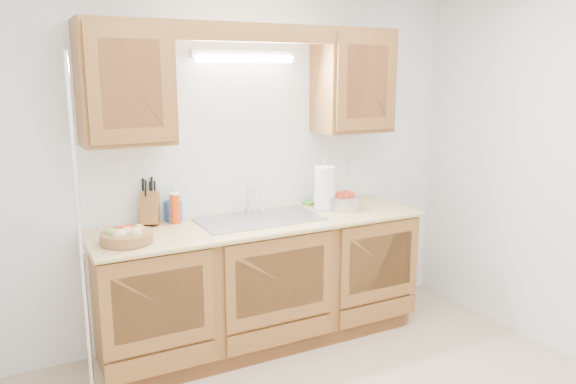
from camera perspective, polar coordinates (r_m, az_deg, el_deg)
room at (r=2.77m, az=7.53°, el=-1.45°), size 3.52×3.50×2.50m
base_cabinets at (r=4.01m, az=-2.80°, el=-9.17°), size 2.20×0.60×0.86m
countertop at (r=3.86m, az=-2.77°, el=-3.14°), size 2.30×0.63×0.04m
upper_cabinet_left at (r=3.60m, az=-16.25°, el=10.55°), size 0.55×0.33×0.75m
upper_cabinet_right at (r=4.26m, az=6.60°, el=11.11°), size 0.55×0.33×0.75m
valance at (r=3.73m, az=-3.01°, el=15.88°), size 2.20×0.05×0.12m
fluorescent_fixture at (r=3.93m, az=-4.40°, el=13.59°), size 0.76×0.08×0.08m
sink at (r=3.89m, az=-2.89°, el=-3.81°), size 0.84×0.46×0.36m
wire_shelf_pole at (r=3.27m, az=-20.33°, el=-4.51°), size 0.03×0.03×2.00m
outlet_plate at (r=4.52m, az=6.54°, el=2.56°), size 0.08×0.01×0.12m
fruit_basket at (r=3.47m, az=-16.07°, el=-4.29°), size 0.32×0.32×0.10m
knife_block at (r=3.83m, az=-13.81°, el=-1.51°), size 0.17×0.21×0.32m
orange_canister at (r=3.82m, az=-11.39°, el=-1.59°), size 0.08×0.08×0.21m
soap_bottle at (r=3.87m, az=-11.60°, el=-1.43°), size 0.11×0.11×0.21m
sponge at (r=4.31m, az=2.32°, el=-1.09°), size 0.15×0.13×0.03m
paper_towel at (r=4.11m, az=3.71°, el=0.37°), size 0.18×0.18×0.38m
apple_bowl at (r=4.16m, az=5.70°, el=-0.92°), size 0.35×0.35×0.14m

